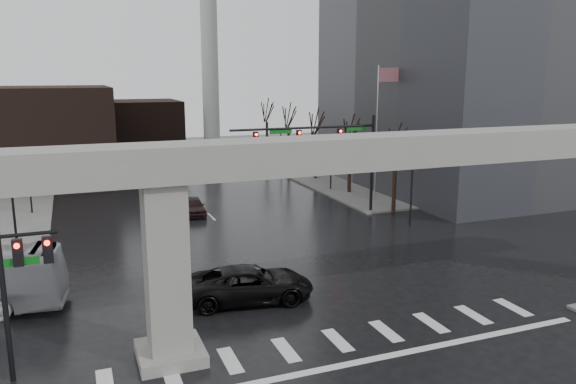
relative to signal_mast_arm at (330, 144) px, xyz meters
name	(u,v)px	position (x,y,z in m)	size (l,w,h in m)	color
ground	(328,331)	(-8.99, -18.80, -5.83)	(160.00, 160.00, 0.00)	black
sidewalk_ne	(396,169)	(17.01, 17.20, -5.75)	(28.00, 36.00, 0.15)	slate
elevated_guideway	(357,178)	(-7.73, -18.80, 1.05)	(48.00, 2.60, 8.70)	gray
building_far_left	(30,136)	(-22.99, 23.20, -0.83)	(16.00, 14.00, 10.00)	black
building_far_mid	(139,132)	(-10.99, 33.20, -1.83)	(10.00, 10.00, 8.00)	black
smokestack	(210,56)	(-2.99, 27.20, 7.52)	(3.60, 3.60, 30.00)	silver
signal_mast_arm	(330,144)	(0.00, 0.00, 0.00)	(12.12, 0.43, 8.00)	black
signal_left_pole	(19,276)	(-21.24, -18.30, -1.76)	(2.30, 0.30, 6.00)	black
flagpole_assembly	(380,118)	(6.30, 3.20, 1.70)	(2.06, 0.12, 12.00)	silver
lamp_right_0	(412,180)	(4.51, -4.80, -2.36)	(1.22, 0.32, 5.11)	black
lamp_right_1	(331,155)	(4.51, 9.20, -2.36)	(1.22, 0.32, 5.11)	black
lamp_right_2	(281,140)	(4.51, 23.20, -2.36)	(1.22, 0.32, 5.11)	black
lamp_left_0	(14,212)	(-22.49, -4.80, -2.36)	(1.22, 0.32, 5.11)	black
lamp_left_1	(28,173)	(-22.49, 9.20, -2.36)	(1.22, 0.32, 5.11)	black
lamp_left_2	(36,151)	(-22.49, 23.20, -2.36)	(1.22, 0.32, 5.11)	black
tree_right_0	(395,179)	(5.54, -0.78, -3.04)	(1.09, 1.58, 7.50)	black
tree_right_1	(350,164)	(5.54, 7.22, -2.98)	(1.09, 1.61, 7.67)	black
tree_right_2	(316,153)	(5.54, 15.22, -2.91)	(1.10, 1.63, 7.85)	black
tree_right_3	(289,144)	(5.54, 23.22, -2.85)	(1.11, 1.66, 8.02)	black
tree_right_4	(267,136)	(5.54, 31.22, -2.79)	(1.12, 1.69, 8.19)	black
pickup_truck	(250,284)	(-11.21, -14.28, -4.94)	(2.94, 6.38, 1.77)	black
far_car	(193,206)	(-10.18, 4.42, -5.12)	(1.68, 4.17, 1.42)	black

